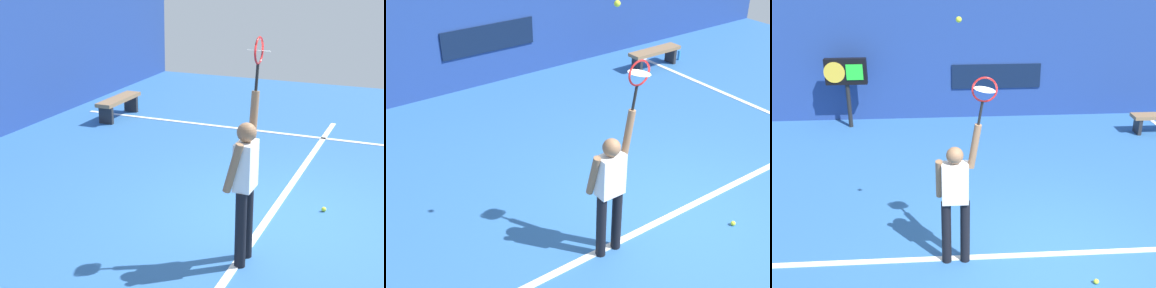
# 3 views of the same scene
# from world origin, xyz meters

# --- Properties ---
(ground_plane) EXTENTS (18.00, 18.00, 0.00)m
(ground_plane) POSITION_xyz_m (0.00, 0.00, 0.00)
(ground_plane) COLOR #2D609E
(back_wall) EXTENTS (18.00, 0.20, 3.44)m
(back_wall) POSITION_xyz_m (0.00, 6.15, 1.72)
(back_wall) COLOR navy
(back_wall) RESTS_ON ground_plane
(sponsor_banner_center) EXTENTS (2.20, 0.03, 0.60)m
(sponsor_banner_center) POSITION_xyz_m (0.00, 6.03, 1.05)
(sponsor_banner_center) COLOR #0C1933
(court_baseline) EXTENTS (10.00, 0.10, 0.01)m
(court_baseline) POSITION_xyz_m (0.00, 0.15, 0.01)
(court_baseline) COLOR white
(court_baseline) RESTS_ON ground_plane
(tennis_player) EXTENTS (0.58, 0.31, 1.99)m
(tennis_player) POSITION_xyz_m (-1.33, 0.11, 1.01)
(tennis_player) COLOR black
(tennis_player) RESTS_ON ground_plane
(tennis_racket) EXTENTS (0.36, 0.27, 0.62)m
(tennis_racket) POSITION_xyz_m (-0.98, 0.10, 2.39)
(tennis_racket) COLOR black
(tennis_ball) EXTENTS (0.07, 0.07, 0.07)m
(tennis_ball) POSITION_xyz_m (-1.27, 0.17, 3.23)
(tennis_ball) COLOR #CCE033
(scoreboard_clock) EXTENTS (0.96, 0.20, 1.66)m
(scoreboard_clock) POSITION_xyz_m (-3.56, 5.53, 1.28)
(scoreboard_clock) COLOR black
(scoreboard_clock) RESTS_ON ground_plane
(spare_ball) EXTENTS (0.07, 0.07, 0.07)m
(spare_ball) POSITION_xyz_m (0.43, -0.51, 0.03)
(spare_ball) COLOR #CCE033
(spare_ball) RESTS_ON ground_plane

